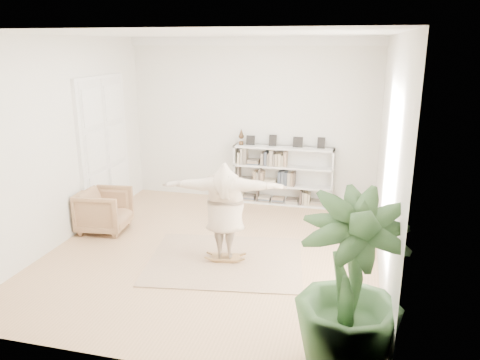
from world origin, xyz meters
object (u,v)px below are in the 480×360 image
at_px(person, 225,209).
at_px(houseplant, 349,287).
at_px(bookshelf, 283,176).
at_px(rocker_board, 225,257).
at_px(armchair, 104,210).

relative_size(person, houseplant, 0.97).
xyz_separation_m(bookshelf, houseplant, (1.56, -5.37, 0.38)).
height_order(person, houseplant, houseplant).
height_order(rocker_board, houseplant, houseplant).
distance_m(armchair, rocker_board, 2.72).
xyz_separation_m(armchair, person, (2.60, -0.73, 0.51)).
distance_m(armchair, houseplant, 5.52).
bearing_deg(armchair, rocker_board, -111.93).
relative_size(armchair, rocker_board, 1.81).
bearing_deg(bookshelf, rocker_board, -98.08).
relative_size(bookshelf, person, 1.12).
bearing_deg(houseplant, bookshelf, 106.17).
bearing_deg(houseplant, person, 131.52).
xyz_separation_m(bookshelf, person, (-0.44, -3.11, 0.28)).
xyz_separation_m(person, houseplant, (2.00, -2.26, 0.09)).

